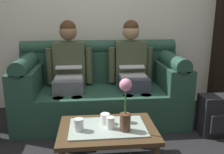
{
  "coord_description": "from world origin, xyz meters",
  "views": [
    {
      "loc": [
        -0.15,
        -1.71,
        1.29
      ],
      "look_at": [
        0.11,
        0.85,
        0.62
      ],
      "focal_mm": 38.8,
      "sensor_mm": 36.0,
      "label": 1
    }
  ],
  "objects": [
    {
      "name": "cup_near_left",
      "position": [
        0.02,
        0.13,
        0.41
      ],
      "size": [
        0.07,
        0.07,
        0.1
      ],
      "primitive_type": "cylinder",
      "color": "white",
      "rests_on": "coffee_table"
    },
    {
      "name": "person_right",
      "position": [
        0.38,
        1.17,
        0.66
      ],
      "size": [
        0.56,
        0.67,
        1.22
      ],
      "color": "#383D4C",
      "rests_on": "ground_plane"
    },
    {
      "name": "back_wall_patterned",
      "position": [
        0.0,
        1.7,
        1.45
      ],
      "size": [
        6.0,
        0.12,
        2.9
      ],
      "primitive_type": "cube",
      "color": "silver",
      "rests_on": "ground_plane"
    },
    {
      "name": "cup_far_center",
      "position": [
        -0.24,
        0.12,
        0.41
      ],
      "size": [
        0.08,
        0.08,
        0.1
      ],
      "primitive_type": "cylinder",
      "color": "silver",
      "rests_on": "coffee_table"
    },
    {
      "name": "cup_near_right",
      "position": [
        -0.02,
        0.23,
        0.41
      ],
      "size": [
        0.08,
        0.08,
        0.09
      ],
      "primitive_type": "cylinder",
      "color": "white",
      "rests_on": "coffee_table"
    },
    {
      "name": "cup_far_left",
      "position": [
        0.17,
        0.23,
        0.4
      ],
      "size": [
        0.06,
        0.06,
        0.08
      ],
      "primitive_type": "cylinder",
      "color": "#DBB77A",
      "rests_on": "coffee_table"
    },
    {
      "name": "couch",
      "position": [
        0.0,
        1.17,
        0.38
      ],
      "size": [
        1.99,
        0.88,
        0.96
      ],
      "color": "#234738",
      "rests_on": "ground_plane"
    },
    {
      "name": "person_left",
      "position": [
        -0.38,
        1.17,
        0.66
      ],
      "size": [
        0.56,
        0.67,
        1.22
      ],
      "color": "#595B66",
      "rests_on": "ground_plane"
    },
    {
      "name": "backpack_right",
      "position": [
        1.23,
        0.61,
        0.22
      ],
      "size": [
        0.34,
        0.28,
        0.44
      ],
      "color": "black",
      "rests_on": "ground_plane"
    },
    {
      "name": "coffee_table",
      "position": [
        0.0,
        0.16,
        0.31
      ],
      "size": [
        0.83,
        0.58,
        0.36
      ],
      "color": "#47331E",
      "rests_on": "ground_plane"
    },
    {
      "name": "flower_vase",
      "position": [
        0.14,
        0.08,
        0.58
      ],
      "size": [
        0.1,
        0.1,
        0.44
      ],
      "color": "brown",
      "rests_on": "coffee_table"
    }
  ]
}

